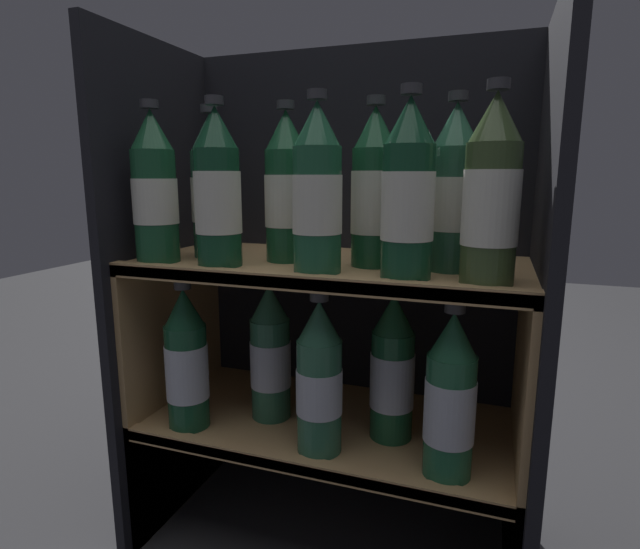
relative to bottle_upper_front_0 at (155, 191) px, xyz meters
The scene contains 19 objects.
fridge_back_wall 0.45m from the bottle_upper_front_0, 45.14° to the left, with size 0.73×0.02×0.97m, color black.
fridge_side_left 0.24m from the bottle_upper_front_0, 122.75° to the left, with size 0.02×0.37×0.97m, color black.
fridge_side_right 0.68m from the bottle_upper_front_0, ahead, with size 0.02×0.37×0.97m, color black.
shelf_lower 0.57m from the bottle_upper_front_0, 19.31° to the left, with size 0.69×0.33×0.26m.
shelf_upper 0.41m from the bottle_upper_front_0, 19.81° to the left, with size 0.69×0.33×0.57m.
bottle_upper_front_0 is the anchor object (origin of this frame).
bottle_upper_front_1 0.12m from the bottle_upper_front_0, ahead, with size 0.08×0.08×0.28m.
bottle_upper_front_2 0.30m from the bottle_upper_front_0, ahead, with size 0.08×0.08×0.28m.
bottle_upper_front_3 0.44m from the bottle_upper_front_0, ahead, with size 0.08×0.08×0.28m.
bottle_upper_front_4 0.56m from the bottle_upper_front_0, ahead, with size 0.08×0.08×0.28m.
bottle_upper_back_0 0.11m from the bottle_upper_front_0, 53.82° to the left, with size 0.08×0.08×0.28m.
bottle_upper_back_1 0.23m from the bottle_upper_front_0, 21.88° to the left, with size 0.08×0.08×0.28m.
bottle_upper_back_2 0.38m from the bottle_upper_front_0, 12.98° to the left, with size 0.08×0.08×0.28m.
bottle_upper_back_3 0.51m from the bottle_upper_front_0, ahead, with size 0.08×0.08×0.28m.
bottle_lower_front_0 0.31m from the bottle_upper_front_0, ahead, with size 0.08×0.08×0.28m.
bottle_lower_front_1 0.43m from the bottle_upper_front_0, ahead, with size 0.08×0.08×0.28m.
bottle_lower_front_2 0.60m from the bottle_upper_front_0, ahead, with size 0.08×0.08×0.28m.
bottle_lower_back_0 0.37m from the bottle_upper_front_0, 26.03° to the left, with size 0.08×0.08×0.28m.
bottle_lower_back_1 0.52m from the bottle_upper_front_0, 11.78° to the left, with size 0.08×0.08×0.28m.
Camera 1 is at (0.28, -0.68, 0.71)m, focal length 28.00 mm.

